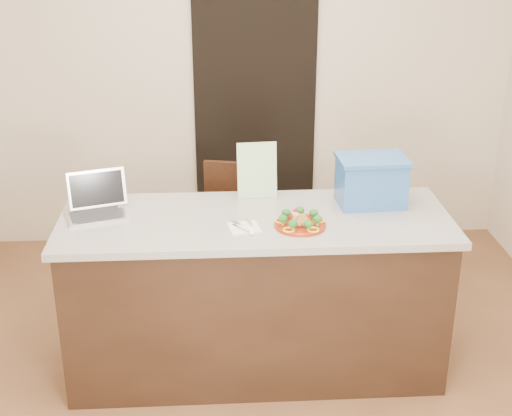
{
  "coord_description": "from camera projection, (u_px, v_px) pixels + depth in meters",
  "views": [
    {
      "loc": [
        -0.2,
        -3.17,
        2.42
      ],
      "look_at": [
        -0.0,
        0.2,
        0.99
      ],
      "focal_mm": 50.0,
      "sensor_mm": 36.0,
      "label": 1
    }
  ],
  "objects": [
    {
      "name": "ground",
      "position": [
        258.0,
        391.0,
        3.87
      ],
      "size": [
        4.0,
        4.0,
        0.0
      ],
      "primitive_type": "plane",
      "color": "brown",
      "rests_on": "ground"
    },
    {
      "name": "room_shell",
      "position": [
        259.0,
        98.0,
        3.24
      ],
      "size": [
        4.0,
        4.0,
        4.0
      ],
      "color": "white",
      "rests_on": "ground"
    },
    {
      "name": "doorway",
      "position": [
        255.0,
        115.0,
        5.31
      ],
      "size": [
        0.9,
        0.02,
        2.0
      ],
      "primitive_type": "cube",
      "color": "black",
      "rests_on": "ground"
    },
    {
      "name": "island",
      "position": [
        255.0,
        294.0,
        3.92
      ],
      "size": [
        2.06,
        0.76,
        0.92
      ],
      "color": "black",
      "rests_on": "ground"
    },
    {
      "name": "plate",
      "position": [
        300.0,
        225.0,
        3.63
      ],
      "size": [
        0.26,
        0.26,
        0.02
      ],
      "rotation": [
        0.0,
        0.0,
        -0.32
      ],
      "color": "maroon",
      "rests_on": "island"
    },
    {
      "name": "meatballs",
      "position": [
        301.0,
        220.0,
        3.62
      ],
      "size": [
        0.1,
        0.11,
        0.04
      ],
      "color": "olive",
      "rests_on": "plate"
    },
    {
      "name": "broccoli",
      "position": [
        300.0,
        217.0,
        3.61
      ],
      "size": [
        0.22,
        0.22,
        0.04
      ],
      "color": "#154B14",
      "rests_on": "plate"
    },
    {
      "name": "pepper_rings",
      "position": [
        300.0,
        223.0,
        3.62
      ],
      "size": [
        0.26,
        0.25,
        0.01
      ],
      "color": "gold",
      "rests_on": "plate"
    },
    {
      "name": "napkin",
      "position": [
        244.0,
        228.0,
        3.61
      ],
      "size": [
        0.18,
        0.18,
        0.01
      ],
      "primitive_type": "cube",
      "rotation": [
        0.0,
        0.0,
        0.19
      ],
      "color": "silver",
      "rests_on": "island"
    },
    {
      "name": "fork",
      "position": [
        240.0,
        226.0,
        3.62
      ],
      "size": [
        0.08,
        0.15,
        0.0
      ],
      "rotation": [
        0.0,
        0.0,
        0.64
      ],
      "color": "silver",
      "rests_on": "napkin"
    },
    {
      "name": "knife",
      "position": [
        250.0,
        228.0,
        3.59
      ],
      "size": [
        0.03,
        0.21,
        0.01
      ],
      "rotation": [
        0.0,
        0.0,
        0.15
      ],
      "color": "white",
      "rests_on": "napkin"
    },
    {
      "name": "yogurt_bottle",
      "position": [
        296.0,
        218.0,
        3.66
      ],
      "size": [
        0.04,
        0.04,
        0.07
      ],
      "rotation": [
        0.0,
        0.0,
        -0.21
      ],
      "color": "beige",
      "rests_on": "island"
    },
    {
      "name": "laptop",
      "position": [
        96.0,
        202.0,
        3.78
      ],
      "size": [
        0.35,
        0.32,
        0.22
      ],
      "rotation": [
        0.0,
        0.0,
        0.31
      ],
      "color": "#A9A9AD",
      "rests_on": "island"
    },
    {
      "name": "leaflet",
      "position": [
        257.0,
        170.0,
        3.95
      ],
      "size": [
        0.22,
        0.06,
        0.31
      ],
      "primitive_type": "cube",
      "rotation": [
        -0.14,
        0.0,
        0.08
      ],
      "color": "white",
      "rests_on": "island"
    },
    {
      "name": "blue_box",
      "position": [
        371.0,
        180.0,
        3.86
      ],
      "size": [
        0.38,
        0.28,
        0.27
      ],
      "rotation": [
        0.0,
        0.0,
        0.05
      ],
      "color": "#2D5CA3",
      "rests_on": "island"
    },
    {
      "name": "chair",
      "position": [
        236.0,
        225.0,
        4.62
      ],
      "size": [
        0.48,
        0.49,
        0.92
      ],
      "rotation": [
        0.0,
        0.0,
        -0.21
      ],
      "color": "#351B10",
      "rests_on": "ground"
    }
  ]
}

